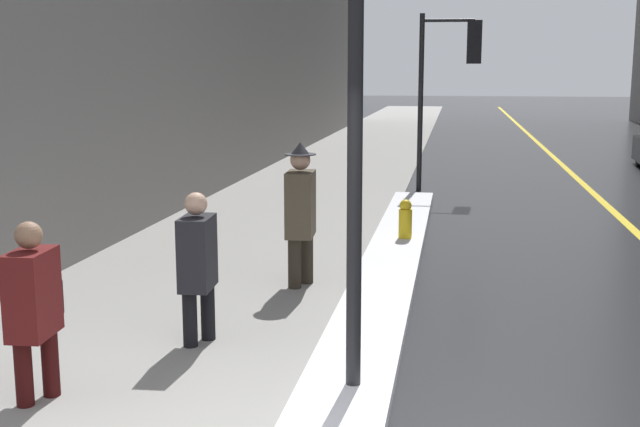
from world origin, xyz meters
TOP-DOWN VIEW (x-y plane):
  - sidewalk_slab at (-2.00, 15.00)m, footprint 4.00×80.00m
  - road_centre_stripe at (4.00, 15.00)m, footprint 0.16×80.00m
  - snow_bank_curb at (0.23, 5.51)m, footprint 0.77×12.89m
  - lamp_post at (0.29, 1.52)m, footprint 0.28×0.28m
  - traffic_light_near at (0.95, 13.01)m, footprint 1.31×0.32m
  - pedestrian_with_shoulder_bag at (-2.16, 1.02)m, footprint 0.31×0.69m
  - pedestrian_nearside at (-1.33, 2.55)m, footprint 0.31×0.70m
  - pedestrian_in_glasses at (-0.77, 4.77)m, footprint 0.38×0.76m
  - fire_hydrant at (0.34, 7.32)m, footprint 0.20×0.20m

SIDE VIEW (x-z plane):
  - road_centre_stripe at x=4.00m, z-range 0.00..0.00m
  - sidewalk_slab at x=-2.00m, z-range 0.00..0.01m
  - snow_bank_curb at x=0.23m, z-range 0.00..0.11m
  - fire_hydrant at x=0.34m, z-range 0.00..0.70m
  - pedestrian_with_shoulder_bag at x=-2.16m, z-range 0.08..1.54m
  - pedestrian_nearside at x=-1.33m, z-range 0.08..1.56m
  - pedestrian_in_glasses at x=-0.77m, z-range 0.08..1.85m
  - traffic_light_near at x=0.95m, z-range 0.85..4.64m
  - lamp_post at x=0.29m, z-range 0.48..5.17m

